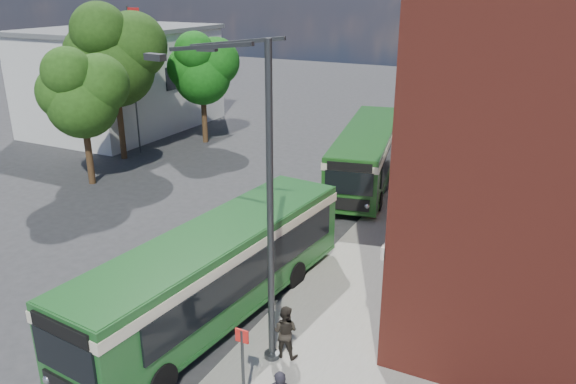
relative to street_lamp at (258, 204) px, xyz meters
The scene contains 13 objects.
ground 7.10m from the street_lamp, 157.54° to the left, with size 120.00×120.00×0.00m, color #2B2C2E.
pavement 11.27m from the street_lamp, 77.80° to the left, with size 6.00×48.00×0.15m, color gray.
kerb_line 11.12m from the street_lamp, 95.07° to the left, with size 0.12×48.00×0.01m, color beige.
white_building 30.38m from the street_lamp, 138.79° to the left, with size 9.40×13.40×7.30m.
flagpole 22.89m from the street_lamp, 139.05° to the left, with size 0.95×0.10×9.00m.
street_lamp is the anchor object (origin of this frame).
bus_stop_sign 4.02m from the street_lamp, 70.87° to the right, with size 0.35×0.08×2.52m.
bus_front 3.99m from the street_lamp, 150.12° to the left, with size 3.61×11.63×3.02m.
bus_rear 16.47m from the street_lamp, 98.60° to the left, with size 4.80×12.10×3.02m.
pedestrian_b 3.90m from the street_lamp, 21.12° to the left, with size 0.78×0.60×1.60m, color black.
tree_left 18.10m from the street_lamp, 149.70° to the left, with size 4.35×4.13×7.34m.
tree_mid 22.00m from the street_lamp, 142.06° to the left, with size 5.53×5.26×9.34m.
tree_right 24.23m from the street_lamp, 128.31° to the left, with size 4.41×4.19×7.44m.
Camera 1 is at (11.65, -13.77, 10.16)m, focal length 35.00 mm.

